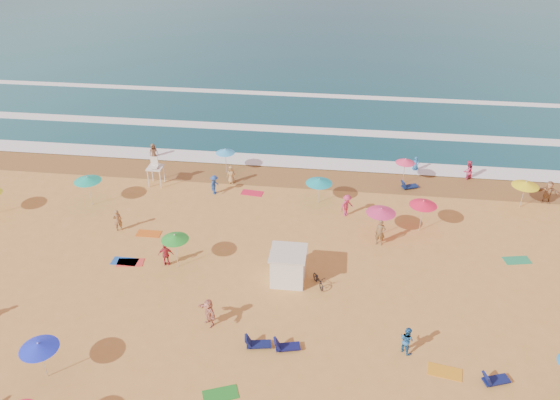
# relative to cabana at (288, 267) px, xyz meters

# --- Properties ---
(ground) EXTENTS (220.00, 220.00, 0.00)m
(ground) POSITION_rel_cabana_xyz_m (-0.10, 1.07, -1.00)
(ground) COLOR gold
(ground) RESTS_ON ground
(ocean) EXTENTS (220.00, 140.00, 0.18)m
(ocean) POSITION_rel_cabana_xyz_m (-0.10, 85.07, -1.00)
(ocean) COLOR #0C4756
(ocean) RESTS_ON ground
(wet_sand) EXTENTS (220.00, 220.00, 0.00)m
(wet_sand) POSITION_rel_cabana_xyz_m (-0.10, 13.57, -0.99)
(wet_sand) COLOR olive
(wet_sand) RESTS_ON ground
(surf_foam) EXTENTS (200.00, 18.70, 0.05)m
(surf_foam) POSITION_rel_cabana_xyz_m (-0.10, 22.39, -0.90)
(surf_foam) COLOR white
(surf_foam) RESTS_ON ground
(cabana) EXTENTS (2.00, 2.00, 2.00)m
(cabana) POSITION_rel_cabana_xyz_m (0.00, 0.00, 0.00)
(cabana) COLOR white
(cabana) RESTS_ON ground
(cabana_roof) EXTENTS (2.20, 2.20, 0.12)m
(cabana_roof) POSITION_rel_cabana_xyz_m (0.00, 0.00, 1.06)
(cabana_roof) COLOR silver
(cabana_roof) RESTS_ON cabana
(bicycle) EXTENTS (1.16, 1.64, 0.82)m
(bicycle) POSITION_rel_cabana_xyz_m (1.90, -0.30, -0.59)
(bicycle) COLOR black
(bicycle) RESTS_ON ground
(lifeguard_stand) EXTENTS (1.20, 1.20, 2.10)m
(lifeguard_stand) POSITION_rel_cabana_xyz_m (-11.94, 10.79, 0.05)
(lifeguard_stand) COLOR white
(lifeguard_stand) RESTS_ON ground
(beach_umbrellas) EXTENTS (59.85, 28.28, 0.82)m
(beach_umbrellas) POSITION_rel_cabana_xyz_m (3.69, 1.87, 1.14)
(beach_umbrellas) COLOR #FF1A41
(beach_umbrellas) RESTS_ON ground
(loungers) EXTENTS (48.87, 25.24, 0.34)m
(loungers) POSITION_rel_cabana_xyz_m (4.85, -3.49, -0.83)
(loungers) COLOR #0E1146
(loungers) RESTS_ON ground
(towels) EXTENTS (38.45, 25.67, 0.03)m
(towels) POSITION_rel_cabana_xyz_m (0.42, -0.64, -0.98)
(towels) COLOR red
(towels) RESTS_ON ground
(beachgoers) EXTENTS (47.28, 25.41, 2.15)m
(beachgoers) POSITION_rel_cabana_xyz_m (2.94, 5.85, -0.20)
(beachgoers) COLOR tan
(beachgoers) RESTS_ON ground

